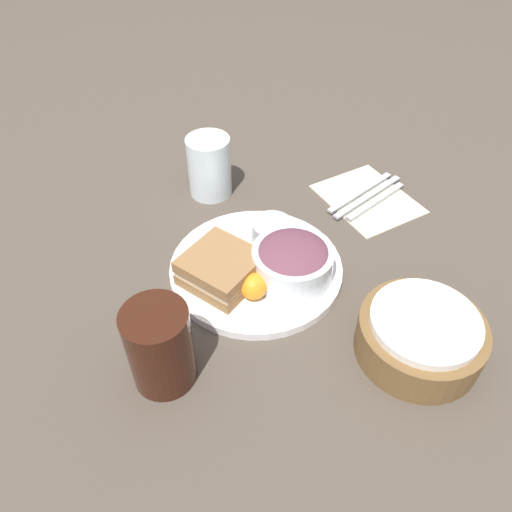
# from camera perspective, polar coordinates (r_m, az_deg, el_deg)

# --- Properties ---
(ground_plane) EXTENTS (4.00, 4.00, 0.00)m
(ground_plane) POSITION_cam_1_polar(r_m,az_deg,el_deg) (0.80, 0.00, -1.77)
(ground_plane) COLOR #4C4238
(plate) EXTENTS (0.27, 0.27, 0.01)m
(plate) POSITION_cam_1_polar(r_m,az_deg,el_deg) (0.79, 0.00, -1.41)
(plate) COLOR white
(plate) RESTS_ON ground_plane
(sandwich) EXTENTS (0.14, 0.14, 0.05)m
(sandwich) POSITION_cam_1_polar(r_m,az_deg,el_deg) (0.75, -4.03, -1.38)
(sandwich) COLOR olive
(sandwich) RESTS_ON plate
(salad_bowl) EXTENTS (0.12, 0.12, 0.06)m
(salad_bowl) POSITION_cam_1_polar(r_m,az_deg,el_deg) (0.75, 4.21, -0.44)
(salad_bowl) COLOR white
(salad_bowl) RESTS_ON plate
(dressing_cup) EXTENTS (0.07, 0.07, 0.04)m
(dressing_cup) POSITION_cam_1_polar(r_m,az_deg,el_deg) (0.81, 1.83, 2.67)
(dressing_cup) COLOR #B7B7BC
(dressing_cup) RESTS_ON plate
(orange_wedge) EXTENTS (0.04, 0.04, 0.04)m
(orange_wedge) POSITION_cam_1_polar(r_m,az_deg,el_deg) (0.73, -0.32, -3.49)
(orange_wedge) COLOR orange
(orange_wedge) RESTS_ON plate
(drink_glass) EXTENTS (0.08, 0.08, 0.12)m
(drink_glass) POSITION_cam_1_polar(r_m,az_deg,el_deg) (0.64, -10.91, -10.15)
(drink_glass) COLOR #38190F
(drink_glass) RESTS_ON ground_plane
(bread_basket) EXTENTS (0.17, 0.17, 0.07)m
(bread_basket) POSITION_cam_1_polar(r_m,az_deg,el_deg) (0.71, 18.27, -8.66)
(bread_basket) COLOR brown
(bread_basket) RESTS_ON ground_plane
(napkin) EXTENTS (0.14, 0.18, 0.00)m
(napkin) POSITION_cam_1_polar(r_m,az_deg,el_deg) (0.96, 12.63, 6.43)
(napkin) COLOR beige
(napkin) RESTS_ON ground_plane
(fork) EXTENTS (0.17, 0.05, 0.01)m
(fork) POSITION_cam_1_polar(r_m,az_deg,el_deg) (0.97, 11.84, 7.15)
(fork) COLOR #B2B2B7
(fork) RESTS_ON napkin
(knife) EXTENTS (0.18, 0.05, 0.01)m
(knife) POSITION_cam_1_polar(r_m,az_deg,el_deg) (0.96, 12.67, 6.65)
(knife) COLOR #B2B2B7
(knife) RESTS_ON napkin
(spoon) EXTENTS (0.15, 0.04, 0.01)m
(spoon) POSITION_cam_1_polar(r_m,az_deg,el_deg) (0.95, 13.51, 6.13)
(spoon) COLOR #B2B2B7
(spoon) RESTS_ON napkin
(water_glass) EXTENTS (0.08, 0.08, 0.11)m
(water_glass) POSITION_cam_1_polar(r_m,az_deg,el_deg) (0.93, -5.35, 10.15)
(water_glass) COLOR silver
(water_glass) RESTS_ON ground_plane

